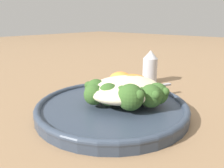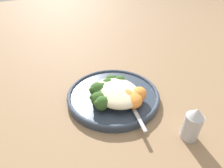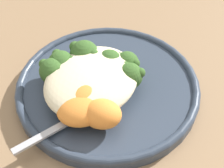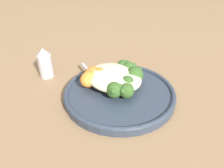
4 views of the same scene
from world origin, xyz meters
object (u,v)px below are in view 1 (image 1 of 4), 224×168
(plate, at_px, (112,107))
(broccoli_stalk_3, at_px, (117,95))
(quinoa_mound, at_px, (125,89))
(broccoli_stalk_2, at_px, (111,94))
(broccoli_stalk_7, at_px, (150,94))
(broccoli_stalk_0, at_px, (99,90))
(sweet_potato_chunk_3, at_px, (129,85))
(salt_shaker, at_px, (150,67))
(sweet_potato_chunk_0, at_px, (128,85))
(broccoli_stalk_4, at_px, (129,97))
(broccoli_stalk_5, at_px, (129,101))
(kale_tuft, at_px, (136,95))
(broccoli_stalk_1, at_px, (99,95))
(sweet_potato_chunk_1, at_px, (133,83))
(spoon, at_px, (142,89))
(sweet_potato_chunk_2, at_px, (121,80))
(broccoli_stalk_6, at_px, (147,96))

(plate, distance_m, broccoli_stalk_3, 0.03)
(quinoa_mound, height_order, broccoli_stalk_2, same)
(broccoli_stalk_7, bearing_deg, broccoli_stalk_0, -160.17)
(sweet_potato_chunk_3, bearing_deg, broccoli_stalk_7, 75.93)
(broccoli_stalk_0, bearing_deg, salt_shaker, -135.84)
(sweet_potato_chunk_0, bearing_deg, broccoli_stalk_4, 39.12)
(sweet_potato_chunk_3, bearing_deg, broccoli_stalk_5, 36.59)
(quinoa_mound, bearing_deg, salt_shaker, -160.85)
(kale_tuft, bearing_deg, plate, -59.23)
(broccoli_stalk_1, relative_size, sweet_potato_chunk_1, 1.51)
(broccoli_stalk_1, height_order, broccoli_stalk_5, broccoli_stalk_1)
(broccoli_stalk_1, distance_m, salt_shaker, 0.24)
(kale_tuft, height_order, spoon, kale_tuft)
(plate, xyz_separation_m, salt_shaker, (-0.22, -0.06, 0.03))
(broccoli_stalk_1, relative_size, sweet_potato_chunk_3, 1.47)
(broccoli_stalk_4, relative_size, sweet_potato_chunk_1, 1.56)
(broccoli_stalk_5, distance_m, spoon, 0.09)
(broccoli_stalk_0, height_order, kale_tuft, broccoli_stalk_0)
(sweet_potato_chunk_3, relative_size, spoon, 0.60)
(broccoli_stalk_3, height_order, sweet_potato_chunk_0, sweet_potato_chunk_0)
(plate, relative_size, salt_shaker, 3.13)
(plate, height_order, sweet_potato_chunk_2, sweet_potato_chunk_2)
(quinoa_mound, distance_m, broccoli_stalk_0, 0.05)
(sweet_potato_chunk_0, bearing_deg, broccoli_stalk_7, 78.77)
(plate, bearing_deg, sweet_potato_chunk_0, -175.45)
(sweet_potato_chunk_0, bearing_deg, sweet_potato_chunk_3, 142.31)
(sweet_potato_chunk_3, relative_size, salt_shaker, 0.77)
(quinoa_mound, height_order, kale_tuft, quinoa_mound)
(broccoli_stalk_5, bearing_deg, spoon, 149.97)
(broccoli_stalk_0, relative_size, broccoli_stalk_6, 0.73)
(sweet_potato_chunk_2, bearing_deg, broccoli_stalk_2, 28.01)
(broccoli_stalk_4, distance_m, sweet_potato_chunk_3, 0.07)
(sweet_potato_chunk_1, bearing_deg, broccoli_stalk_5, 32.45)
(quinoa_mound, height_order, spoon, quinoa_mound)
(plate, relative_size, quinoa_mound, 1.88)
(quinoa_mound, xyz_separation_m, sweet_potato_chunk_3, (-0.03, -0.01, -0.00))
(broccoli_stalk_1, bearing_deg, quinoa_mound, 167.98)
(spoon, bearing_deg, sweet_potato_chunk_3, -169.56)
(broccoli_stalk_5, bearing_deg, broccoli_stalk_6, 90.64)
(broccoli_stalk_2, bearing_deg, salt_shaker, -174.31)
(broccoli_stalk_1, height_order, broccoli_stalk_4, broccoli_stalk_4)
(sweet_potato_chunk_1, distance_m, salt_shaker, 0.15)
(broccoli_stalk_2, bearing_deg, broccoli_stalk_5, 97.15)
(plate, distance_m, sweet_potato_chunk_1, 0.08)
(broccoli_stalk_4, relative_size, sweet_potato_chunk_0, 1.44)
(broccoli_stalk_7, bearing_deg, broccoli_stalk_5, -119.96)
(broccoli_stalk_4, xyz_separation_m, broccoli_stalk_6, (-0.03, 0.02, -0.00))
(broccoli_stalk_1, xyz_separation_m, salt_shaker, (-0.24, -0.05, 0.00))
(broccoli_stalk_5, distance_m, sweet_potato_chunk_0, 0.07)
(kale_tuft, bearing_deg, broccoli_stalk_2, -43.04)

